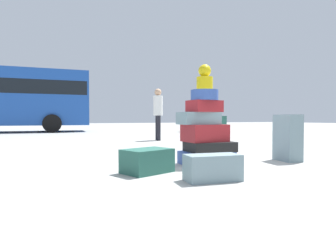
{
  "coord_description": "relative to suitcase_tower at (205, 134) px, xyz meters",
  "views": [
    {
      "loc": [
        -2.14,
        -3.17,
        0.69
      ],
      "look_at": [
        0.21,
        1.86,
        0.55
      ],
      "focal_mm": 30.76,
      "sensor_mm": 36.0,
      "label": 1
    }
  ],
  "objects": [
    {
      "name": "suitcase_tower",
      "position": [
        0.0,
        0.0,
        0.0
      ],
      "size": [
        0.8,
        0.59,
        1.11
      ],
      "color": "#334F99",
      "rests_on": "ground"
    },
    {
      "name": "person_bearded_onlooker",
      "position": [
        1.21,
        4.67,
        0.51
      ],
      "size": [
        0.3,
        0.34,
        1.63
      ],
      "rotation": [
        0.0,
        0.0,
        -1.77
      ],
      "color": "black",
      "rests_on": "ground"
    },
    {
      "name": "suitcase_teal_left_side",
      "position": [
        -1.03,
        -0.27,
        -0.31
      ],
      "size": [
        0.7,
        0.58,
        0.3
      ],
      "primitive_type": "cube",
      "rotation": [
        0.0,
        0.0,
        0.33
      ],
      "color": "#26594C",
      "rests_on": "ground"
    },
    {
      "name": "suitcase_teal_upright_blue",
      "position": [
        0.83,
        0.91,
        -0.09
      ],
      "size": [
        0.29,
        0.37,
        0.74
      ],
      "primitive_type": "cube",
      "rotation": [
        0.0,
        0.0,
        0.26
      ],
      "color": "#26594C",
      "rests_on": "ground"
    },
    {
      "name": "ground_plane",
      "position": [
        -0.19,
        -0.51,
        -0.46
      ],
      "size": [
        80.0,
        80.0,
        0.0
      ],
      "primitive_type": "plane",
      "color": "#9E9E99"
    },
    {
      "name": "yellow_dummy_statue",
      "position": [
        6.19,
        9.83,
        1.16
      ],
      "size": [
        1.25,
        1.25,
        3.66
      ],
      "color": "yellow",
      "rests_on": "ground"
    },
    {
      "name": "suitcase_slate_white_trunk",
      "position": [
        1.4,
        -0.28,
        -0.09
      ],
      "size": [
        0.33,
        0.46,
        0.75
      ],
      "primitive_type": "cube",
      "rotation": [
        0.0,
        0.0,
        -0.16
      ],
      "color": "gray",
      "rests_on": "ground"
    },
    {
      "name": "suitcase_slate_behind_tower",
      "position": [
        -0.55,
        -1.02,
        -0.32
      ],
      "size": [
        0.64,
        0.37,
        0.29
      ],
      "primitive_type": "cube",
      "rotation": [
        0.0,
        0.0,
        -0.14
      ],
      "color": "gray",
      "rests_on": "ground"
    }
  ]
}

